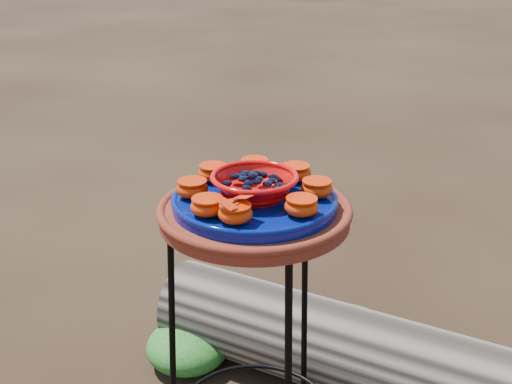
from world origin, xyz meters
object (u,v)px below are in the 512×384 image
Objects in this scene: red_bowl at (255,186)px; cobalt_plate at (255,202)px; plant_stand at (255,351)px; terracotta_saucer at (255,214)px; driftwood_log at (389,364)px.

cobalt_plate is at bearing 0.00° from red_bowl.
terracotta_saucer is (0.00, 0.00, 0.37)m from plant_stand.
red_bowl reaches higher than plant_stand.
plant_stand is at bearing 0.00° from terracotta_saucer.
terracotta_saucer is at bearing 0.00° from plant_stand.
cobalt_plate is 0.76m from driftwood_log.
driftwood_log is (0.16, 0.42, -0.65)m from red_bowl.
cobalt_plate is at bearing -110.21° from driftwood_log.
cobalt_plate is at bearing 0.00° from plant_stand.
cobalt_plate is at bearing 0.00° from terracotta_saucer.
terracotta_saucer is at bearing 0.00° from cobalt_plate.
plant_stand is 1.66× the size of terracotta_saucer.
plant_stand is 0.48× the size of driftwood_log.
red_bowl is 0.12× the size of driftwood_log.
plant_stand is 1.94× the size of cobalt_plate.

